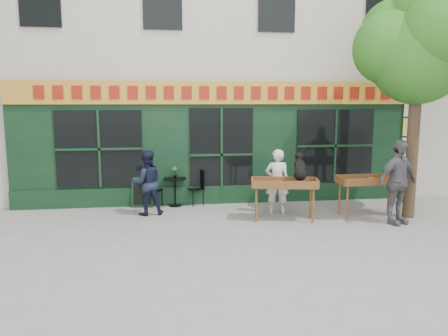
{
  "coord_description": "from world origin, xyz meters",
  "views": [
    {
      "loc": [
        -1.52,
        -9.28,
        2.77
      ],
      "look_at": [
        -0.18,
        0.5,
        1.26
      ],
      "focal_mm": 35.0,
      "sensor_mm": 36.0,
      "label": 1
    }
  ],
  "objects_px": {
    "book_cart_center": "(284,186)",
    "bistro_table": "(175,186)",
    "man_left": "(147,183)",
    "dog": "(300,166)",
    "book_cart_right": "(369,183)",
    "man_right": "(397,182)",
    "woman": "(277,181)"
  },
  "relations": [
    {
      "from": "book_cart_center",
      "to": "bistro_table",
      "type": "bearing_deg",
      "value": 155.8
    },
    {
      "from": "bistro_table",
      "to": "man_left",
      "type": "relative_size",
      "value": 0.47
    },
    {
      "from": "bistro_table",
      "to": "dog",
      "type": "bearing_deg",
      "value": -32.49
    },
    {
      "from": "book_cart_center",
      "to": "man_left",
      "type": "distance_m",
      "value": 3.34
    },
    {
      "from": "bistro_table",
      "to": "book_cart_right",
      "type": "bearing_deg",
      "value": -19.52
    },
    {
      "from": "book_cart_center",
      "to": "book_cart_right",
      "type": "height_order",
      "value": "same"
    },
    {
      "from": "book_cart_right",
      "to": "bistro_table",
      "type": "distance_m",
      "value": 4.95
    },
    {
      "from": "book_cart_center",
      "to": "man_right",
      "type": "relative_size",
      "value": 0.82
    },
    {
      "from": "woman",
      "to": "man_right",
      "type": "bearing_deg",
      "value": 163.39
    },
    {
      "from": "man_left",
      "to": "woman",
      "type": "bearing_deg",
      "value": 163.95
    },
    {
      "from": "dog",
      "to": "man_left",
      "type": "bearing_deg",
      "value": 175.31
    },
    {
      "from": "bistro_table",
      "to": "woman",
      "type": "bearing_deg",
      "value": -24.03
    },
    {
      "from": "man_right",
      "to": "bistro_table",
      "type": "xyz_separation_m",
      "value": [
        -4.96,
        2.4,
        -0.42
      ]
    },
    {
      "from": "bistro_table",
      "to": "man_right",
      "type": "bearing_deg",
      "value": -25.85
    },
    {
      "from": "man_right",
      "to": "man_left",
      "type": "height_order",
      "value": "man_right"
    },
    {
      "from": "book_cart_center",
      "to": "dog",
      "type": "bearing_deg",
      "value": 2.9
    },
    {
      "from": "dog",
      "to": "book_cart_right",
      "type": "bearing_deg",
      "value": 16.17
    },
    {
      "from": "book_cart_right",
      "to": "man_right",
      "type": "relative_size",
      "value": 0.78
    },
    {
      "from": "dog",
      "to": "book_cart_center",
      "type": "bearing_deg",
      "value": -177.1
    },
    {
      "from": "woman",
      "to": "man_left",
      "type": "bearing_deg",
      "value": 5.7
    },
    {
      "from": "dog",
      "to": "book_cart_right",
      "type": "distance_m",
      "value": 1.87
    },
    {
      "from": "book_cart_right",
      "to": "man_left",
      "type": "relative_size",
      "value": 0.94
    },
    {
      "from": "book_cart_center",
      "to": "woman",
      "type": "bearing_deg",
      "value": 101.03
    },
    {
      "from": "dog",
      "to": "book_cart_right",
      "type": "relative_size",
      "value": 0.4
    },
    {
      "from": "book_cart_center",
      "to": "book_cart_right",
      "type": "xyz_separation_m",
      "value": [
        2.16,
        0.11,
        0.0
      ]
    },
    {
      "from": "dog",
      "to": "woman",
      "type": "distance_m",
      "value": 0.92
    },
    {
      "from": "book_cart_right",
      "to": "bistro_table",
      "type": "relative_size",
      "value": 1.99
    },
    {
      "from": "book_cart_right",
      "to": "man_left",
      "type": "distance_m",
      "value": 5.42
    },
    {
      "from": "dog",
      "to": "bistro_table",
      "type": "distance_m",
      "value": 3.46
    },
    {
      "from": "woman",
      "to": "book_cart_right",
      "type": "bearing_deg",
      "value": 177.05
    },
    {
      "from": "book_cart_center",
      "to": "woman",
      "type": "xyz_separation_m",
      "value": [
        0.0,
        0.65,
        -0.01
      ]
    },
    {
      "from": "dog",
      "to": "man_left",
      "type": "distance_m",
      "value": 3.72
    }
  ]
}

